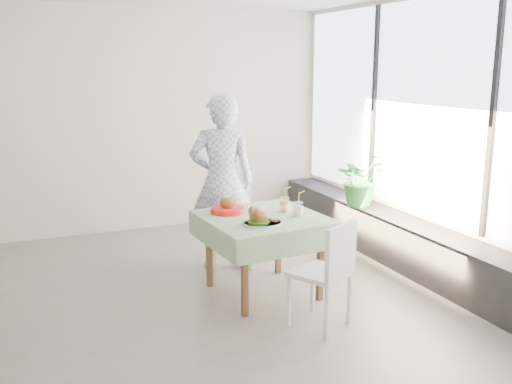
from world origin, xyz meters
name	(u,v)px	position (x,y,z in m)	size (l,w,h in m)	color
floor	(142,308)	(0.00, 0.00, 0.00)	(6.00, 6.00, 0.00)	#64615E
wall_back	(94,123)	(0.00, 2.50, 1.40)	(6.00, 0.02, 2.80)	silver
wall_front	(249,229)	(0.00, -2.50, 1.40)	(6.00, 0.02, 2.80)	silver
wall_right	(427,134)	(3.00, 0.00, 1.40)	(0.02, 5.00, 2.80)	silver
window_pane	(427,109)	(2.97, 0.00, 1.65)	(0.01, 4.80, 2.18)	#D1E0F9
window_ledge	(405,243)	(2.80, 0.00, 0.25)	(0.40, 4.80, 0.50)	black
cafe_table	(263,246)	(1.12, -0.09, 0.46)	(1.12, 1.12, 0.74)	brown
chair_far	(231,237)	(1.14, 0.79, 0.29)	(0.55, 0.55, 0.94)	white
chair_near	(321,293)	(1.29, -0.89, 0.27)	(0.57, 0.57, 0.89)	white
diner	(222,182)	(1.02, 0.73, 0.91)	(0.67, 0.44, 1.83)	#809CCD
main_dish	(261,218)	(0.99, -0.34, 0.80)	(0.35, 0.35, 0.18)	white
juice_cup_orange	(284,205)	(1.37, -0.01, 0.80)	(0.10, 0.10, 0.27)	white
juice_cup_lemonade	(298,210)	(1.41, -0.22, 0.80)	(0.09, 0.09, 0.27)	white
second_dish	(227,208)	(0.86, 0.16, 0.79)	(0.31, 0.31, 0.15)	red
potted_plant	(360,179)	(2.69, 0.73, 0.81)	(0.56, 0.48, 0.62)	#256F2D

